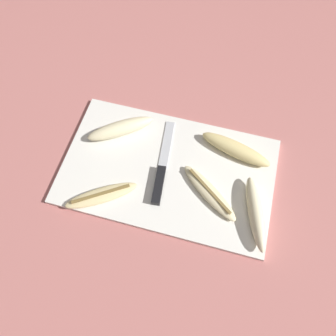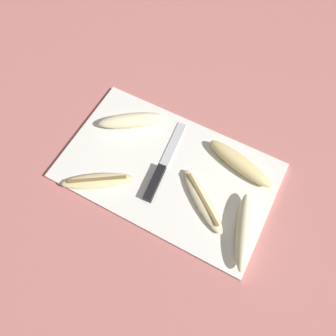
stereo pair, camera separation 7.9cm
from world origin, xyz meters
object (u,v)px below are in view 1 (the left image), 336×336
knife (160,176)px  banana_bright_far (256,213)px  banana_golden_short (236,149)px  banana_cream_curved (209,193)px  banana_pale_long (120,128)px  banana_ripe_center (101,195)px

knife → banana_bright_far: bearing=-15.2°
banana_golden_short → banana_bright_far: size_ratio=1.05×
banana_golden_short → banana_cream_curved: size_ratio=1.14×
knife → banana_golden_short: 0.20m
knife → banana_pale_long: (-0.13, 0.10, 0.01)m
knife → banana_cream_curved: bearing=-11.7°
banana_golden_short → banana_ripe_center: banana_golden_short is taller
banana_ripe_center → banana_cream_curved: banana_cream_curved is taller
knife → banana_ripe_center: size_ratio=1.42×
banana_golden_short → banana_pale_long: (-0.29, -0.02, 0.00)m
banana_golden_short → banana_ripe_center: 0.34m
knife → banana_pale_long: 0.17m
banana_ripe_center → banana_cream_curved: bearing=16.6°
banana_bright_far → banana_ripe_center: 0.36m
banana_pale_long → knife: bearing=-36.3°
banana_bright_far → banana_cream_curved: banana_bright_far is taller
banana_golden_short → banana_cream_curved: 0.13m
knife → banana_bright_far: 0.24m
banana_pale_long → banana_ripe_center: size_ratio=1.00×
banana_cream_curved → banana_pale_long: bearing=156.8°
banana_golden_short → banana_pale_long: size_ratio=1.13×
knife → banana_bright_far: size_ratio=1.32×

